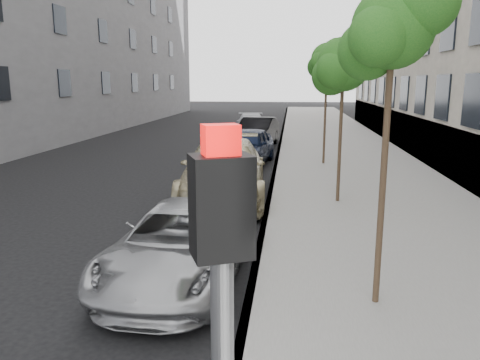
% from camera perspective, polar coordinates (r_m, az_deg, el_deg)
% --- Properties ---
extents(ground, '(160.00, 160.00, 0.00)m').
position_cam_1_polar(ground, '(6.91, -10.39, -19.59)').
color(ground, black).
rests_on(ground, ground).
extents(sidewalk, '(6.40, 72.00, 0.14)m').
position_cam_1_polar(sidewalk, '(29.94, 11.07, 4.96)').
color(sidewalk, gray).
rests_on(sidewalk, ground).
extents(curb, '(0.15, 72.00, 0.14)m').
position_cam_1_polar(curb, '(29.84, 5.06, 5.11)').
color(curb, '#9E9B93').
rests_on(curb, ground).
extents(tree_near, '(1.56, 1.36, 4.97)m').
position_cam_1_polar(tree_near, '(7.30, 18.35, 17.14)').
color(tree_near, '#38281C').
rests_on(tree_near, sidewalk).
extents(tree_mid, '(1.81, 1.61, 4.81)m').
position_cam_1_polar(tree_mid, '(13.71, 12.61, 13.60)').
color(tree_mid, '#38281C').
rests_on(tree_mid, sidewalk).
extents(tree_far, '(1.68, 1.48, 5.18)m').
position_cam_1_polar(tree_far, '(20.19, 10.66, 14.27)').
color(tree_far, '#38281C').
rests_on(tree_far, sidewalk).
extents(minivan, '(2.50, 4.96, 1.35)m').
position_cam_1_polar(minivan, '(8.75, -7.06, -7.65)').
color(minivan, '#A6A8AB').
rests_on(minivan, ground).
extents(suv, '(2.96, 6.33, 1.79)m').
position_cam_1_polar(suv, '(14.51, -1.96, 1.21)').
color(suv, tan).
rests_on(suv, ground).
extents(sedan_blue, '(2.38, 4.90, 1.61)m').
position_cam_1_polar(sedan_blue, '(20.48, 0.90, 4.12)').
color(sedan_blue, black).
rests_on(sedan_blue, ground).
extents(sedan_black, '(2.38, 5.11, 1.62)m').
position_cam_1_polar(sedan_black, '(26.19, 2.10, 5.83)').
color(sedan_black, black).
rests_on(sedan_black, ground).
extents(sedan_rear, '(2.57, 5.17, 1.44)m').
position_cam_1_polar(sedan_rear, '(31.84, 1.38, 6.76)').
color(sedan_rear, '#A4A6AC').
rests_on(sedan_rear, ground).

